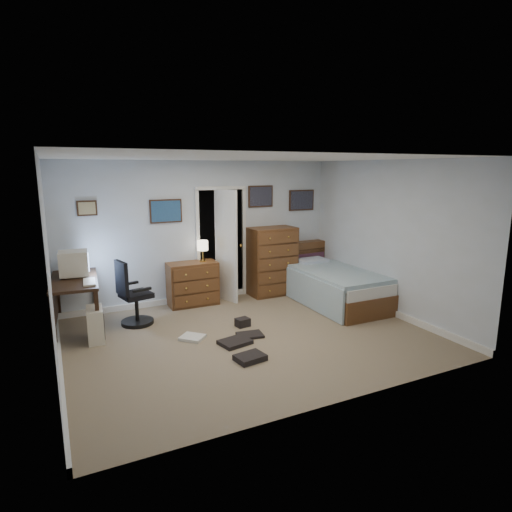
{
  "coord_description": "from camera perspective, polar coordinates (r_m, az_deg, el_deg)",
  "views": [
    {
      "loc": [
        -2.45,
        -5.23,
        2.36
      ],
      "look_at": [
        0.24,
        0.3,
        1.1
      ],
      "focal_mm": 30.0,
      "sensor_mm": 36.0,
      "label": 1
    }
  ],
  "objects": [
    {
      "name": "floor",
      "position": [
        6.24,
        -0.77,
        -10.74
      ],
      "size": [
        5.0,
        4.0,
        0.02
      ],
      "primitive_type": "cube",
      "color": "gray",
      "rests_on": "ground"
    },
    {
      "name": "computer_desk",
      "position": [
        6.81,
        -23.78,
        -4.32
      ],
      "size": [
        0.72,
        1.41,
        0.79
      ],
      "rotation": [
        0.0,
        0.0,
        -0.07
      ],
      "color": "black",
      "rests_on": "floor"
    },
    {
      "name": "crt_monitor",
      "position": [
        6.87,
        -23.12,
        -0.9
      ],
      "size": [
        0.43,
        0.41,
        0.38
      ],
      "rotation": [
        0.0,
        0.0,
        -0.07
      ],
      "color": "beige",
      "rests_on": "computer_desk"
    },
    {
      "name": "keyboard",
      "position": [
        6.43,
        -21.34,
        -3.24
      ],
      "size": [
        0.19,
        0.43,
        0.03
      ],
      "primitive_type": "cube",
      "rotation": [
        0.0,
        0.0,
        -0.07
      ],
      "color": "beige",
      "rests_on": "computer_desk"
    },
    {
      "name": "pc_tower",
      "position": [
        6.41,
        -20.61,
        -8.54
      ],
      "size": [
        0.24,
        0.46,
        0.47
      ],
      "rotation": [
        0.0,
        0.0,
        -0.07
      ],
      "color": "beige",
      "rests_on": "floor"
    },
    {
      "name": "office_chair",
      "position": [
        6.81,
        -16.12,
        -5.66
      ],
      "size": [
        0.59,
        0.59,
        1.02
      ],
      "rotation": [
        0.0,
        0.0,
        0.24
      ],
      "color": "black",
      "rests_on": "floor"
    },
    {
      "name": "media_stack",
      "position": [
        7.74,
        -24.18,
        -3.78
      ],
      "size": [
        0.18,
        0.18,
        0.89
      ],
      "primitive_type": "cube",
      "rotation": [
        0.0,
        0.0,
        0.02
      ],
      "color": "maroon",
      "rests_on": "floor"
    },
    {
      "name": "low_dresser",
      "position": [
        7.59,
        -8.44,
        -3.66
      ],
      "size": [
        0.86,
        0.44,
        0.76
      ],
      "primitive_type": "cube",
      "rotation": [
        0.0,
        0.0,
        -0.02
      ],
      "color": "brown",
      "rests_on": "floor"
    },
    {
      "name": "table_lamp",
      "position": [
        7.51,
        -7.14,
        1.31
      ],
      "size": [
        0.19,
        0.19,
        0.37
      ],
      "rotation": [
        0.0,
        0.0,
        -0.02
      ],
      "color": "gold",
      "rests_on": "low_dresser"
    },
    {
      "name": "doorway",
      "position": [
        8.12,
        -5.41,
        1.9
      ],
      "size": [
        0.96,
        1.12,
        2.05
      ],
      "color": "black",
      "rests_on": "floor"
    },
    {
      "name": "tall_dresser",
      "position": [
        8.09,
        2.13,
        -0.68
      ],
      "size": [
        0.88,
        0.53,
        1.28
      ],
      "primitive_type": "cube",
      "rotation": [
        0.0,
        0.0,
        0.02
      ],
      "color": "brown",
      "rests_on": "floor"
    },
    {
      "name": "headboard_bookcase",
      "position": [
        8.6,
        6.34,
        -1.0
      ],
      "size": [
        1.06,
        0.33,
        0.94
      ],
      "rotation": [
        0.0,
        0.0,
        0.07
      ],
      "color": "brown",
      "rests_on": "floor"
    },
    {
      "name": "bed",
      "position": [
        7.7,
        10.4,
        -4.02
      ],
      "size": [
        1.11,
        2.04,
        0.67
      ],
      "rotation": [
        0.0,
        0.0,
        -0.0
      ],
      "color": "brown",
      "rests_on": "floor"
    },
    {
      "name": "wall_posters",
      "position": [
        7.84,
        -3.22,
        7.08
      ],
      "size": [
        4.38,
        0.04,
        0.6
      ],
      "color": "#331E11",
      "rests_on": "floor"
    },
    {
      "name": "floor_clutter",
      "position": [
        6.0,
        -2.72,
        -11.22
      ],
      "size": [
        1.18,
        1.38,
        0.13
      ],
      "rotation": [
        0.0,
        0.0,
        -0.0
      ],
      "color": "black",
      "rests_on": "floor"
    }
  ]
}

